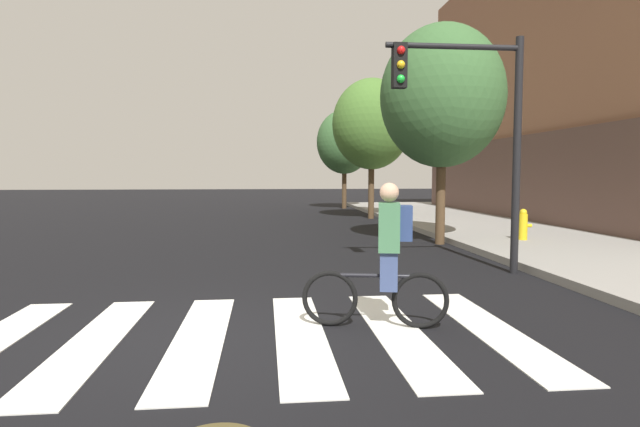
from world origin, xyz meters
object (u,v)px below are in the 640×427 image
street_tree_far (344,142)px  street_tree_near (442,96)px  cyclist (386,256)px  traffic_light_near (473,113)px  street_tree_mid (372,124)px  fire_hydrant (523,225)px

street_tree_far → street_tree_near: bearing=-88.8°
street_tree_near → street_tree_far: street_tree_near is taller
street_tree_near → cyclist: bearing=-113.4°
cyclist → street_tree_far: (2.78, 21.57, 2.64)m
traffic_light_near → street_tree_near: size_ratio=0.76×
traffic_light_near → street_tree_mid: 12.10m
fire_hydrant → street_tree_near: (-1.97, 0.52, 3.22)m
fire_hydrant → street_tree_mid: 9.38m
traffic_light_near → street_tree_mid: bearing=86.9°
cyclist → street_tree_near: bearing=66.6°
fire_hydrant → street_tree_far: size_ratio=0.15×
traffic_light_near → street_tree_near: bearing=78.5°
traffic_light_near → street_tree_near: 4.22m
street_tree_far → fire_hydrant: bearing=-81.4°
street_tree_far → street_tree_mid: bearing=-88.8°
street_tree_near → street_tree_mid: size_ratio=0.99×
fire_hydrant → street_tree_mid: (-2.14, 8.53, 3.27)m
traffic_light_near → fire_hydrant: (2.79, 3.52, -2.33)m
fire_hydrant → street_tree_mid: street_tree_mid is taller
street_tree_mid → street_tree_far: (-0.13, 6.44, -0.32)m
street_tree_near → street_tree_far: size_ratio=1.08×
traffic_light_near → street_tree_mid: (0.65, 12.04, 0.95)m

